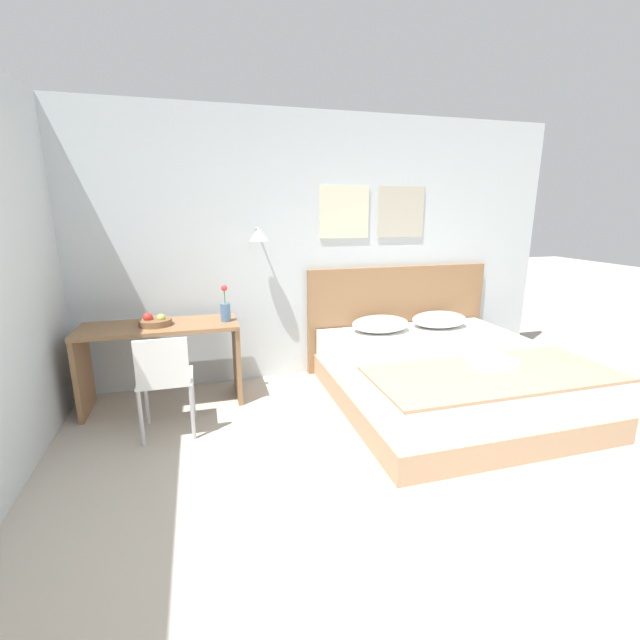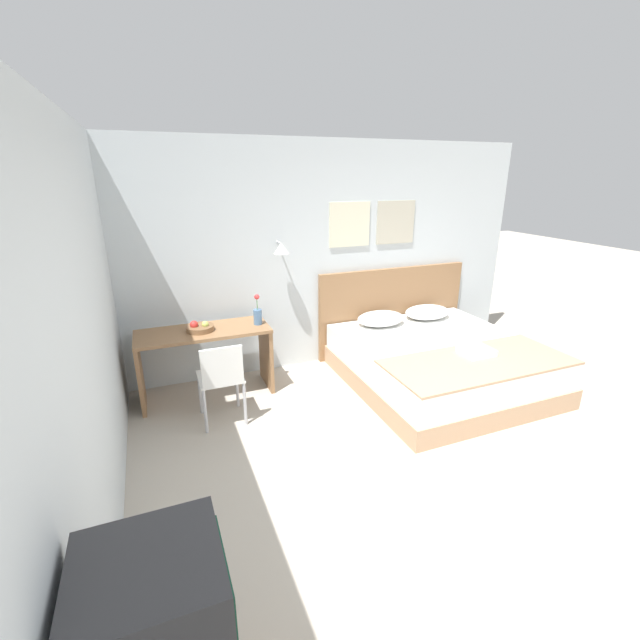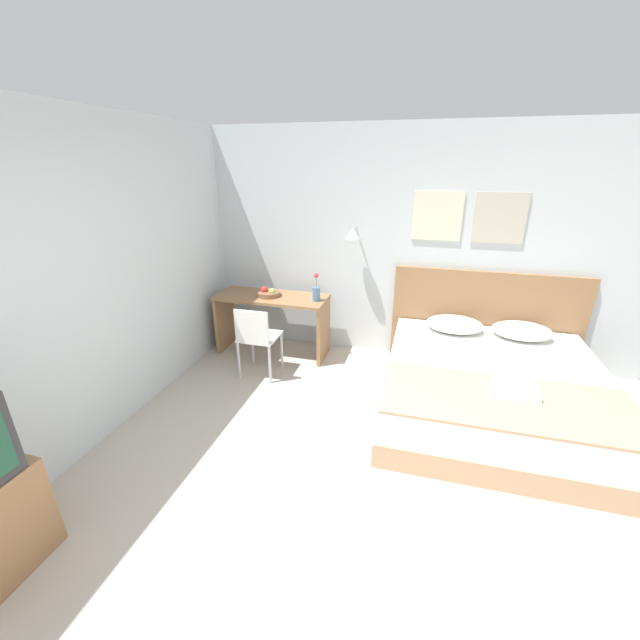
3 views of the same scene
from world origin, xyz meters
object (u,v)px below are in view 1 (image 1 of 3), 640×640
object	(u,v)px
headboard	(398,317)
pillow_left	(380,324)
bed	(448,378)
folded_towel_near_foot	(492,361)
pillow_right	(439,319)
flower_vase	(225,309)
throw_blanket	(493,374)
desk	(161,348)
fruit_bowl	(155,321)
desk_chair	(165,376)

from	to	relation	value
headboard	pillow_left	world-z (taller)	headboard
bed	folded_towel_near_foot	world-z (taller)	folded_towel_near_foot
pillow_right	flower_vase	size ratio (longest dim) A/B	1.81
bed	headboard	size ratio (longest dim) A/B	0.98
bed	throw_blanket	bearing A→B (deg)	-90.00
bed	pillow_right	bearing A→B (deg)	65.80
folded_towel_near_foot	throw_blanket	bearing A→B (deg)	-121.62
pillow_right	throw_blanket	distance (m)	1.40
folded_towel_near_foot	desk	distance (m)	2.81
throw_blanket	fruit_bowl	world-z (taller)	fruit_bowl
desk	pillow_right	bearing A→B (deg)	1.25
pillow_left	desk_chair	size ratio (longest dim) A/B	0.73
desk_chair	folded_towel_near_foot	bearing A→B (deg)	-11.73
headboard	desk_chair	distance (m)	2.60
throw_blanket	fruit_bowl	size ratio (longest dim) A/B	6.81
pillow_right	desk_chair	size ratio (longest dim) A/B	0.73
folded_towel_near_foot	fruit_bowl	world-z (taller)	fruit_bowl
pillow_right	desk	size ratio (longest dim) A/B	0.45
pillow_right	fruit_bowl	distance (m)	2.85
headboard	desk	bearing A→B (deg)	-171.82
bed	desk	xyz separation A→B (m)	(-2.47, 0.70, 0.28)
desk_chair	pillow_right	bearing A→B (deg)	14.10
folded_towel_near_foot	flower_vase	world-z (taller)	flower_vase
folded_towel_near_foot	pillow_left	bearing A→B (deg)	109.54
pillow_left	desk_chair	xyz separation A→B (m)	(-2.07, -0.69, -0.08)
desk	desk_chair	xyz separation A→B (m)	(0.06, -0.63, -0.03)
pillow_right	desk_chair	xyz separation A→B (m)	(-2.75, -0.69, -0.08)
desk_chair	fruit_bowl	distance (m)	0.69
headboard	fruit_bowl	xyz separation A→B (m)	(-2.50, -0.37, 0.22)
headboard	desk_chair	world-z (taller)	headboard
pillow_left	pillow_right	size ratio (longest dim) A/B	1.00
pillow_right	headboard	bearing A→B (deg)	139.22
bed	flower_vase	bearing A→B (deg)	160.72
headboard	flower_vase	xyz separation A→B (m)	(-1.90, -0.39, 0.29)
headboard	pillow_right	size ratio (longest dim) A/B	3.45
pillow_left	flower_vase	bearing A→B (deg)	-176.54
pillow_left	desk_chair	world-z (taller)	desk_chair
throw_blanket	flower_vase	bearing A→B (deg)	146.48
pillow_right	throw_blanket	xyz separation A→B (m)	(-0.34, -1.35, -0.07)
throw_blanket	desk_chair	size ratio (longest dim) A/B	2.31
headboard	desk	world-z (taller)	headboard
pillow_right	desk	distance (m)	2.82
headboard	folded_towel_near_foot	bearing A→B (deg)	-86.64
bed	folded_towel_near_foot	xyz separation A→B (m)	(0.09, -0.45, 0.31)
flower_vase	pillow_right	bearing A→B (deg)	2.41
fruit_bowl	pillow_left	bearing A→B (deg)	1.94
flower_vase	desk	bearing A→B (deg)	176.69
desk_chair	flower_vase	world-z (taller)	flower_vase
headboard	flower_vase	size ratio (longest dim) A/B	6.26
pillow_left	flower_vase	size ratio (longest dim) A/B	1.81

